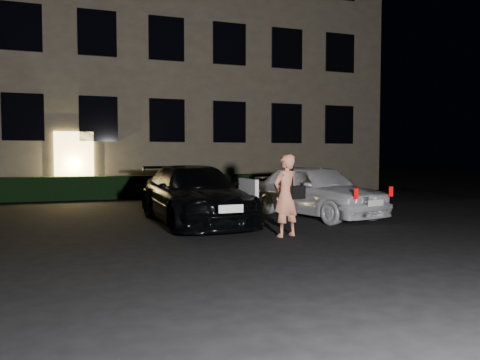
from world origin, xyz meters
name	(u,v)px	position (x,y,z in m)	size (l,w,h in m)	color
ground	(279,246)	(0.00, 0.00, 0.00)	(80.00, 80.00, 0.00)	black
building	(151,63)	(0.00, 14.99, 6.00)	(20.00, 8.11, 12.00)	brown
hedge	(170,186)	(0.00, 10.50, 0.42)	(15.00, 0.70, 0.85)	black
sedan	(194,194)	(-0.75, 3.29, 0.69)	(2.22, 4.89, 1.37)	black
hatch	(315,190)	(2.54, 3.37, 0.70)	(2.61, 4.40, 1.41)	silver
man	(286,195)	(0.53, 0.85, 0.82)	(0.76, 0.57, 1.64)	#D5775A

